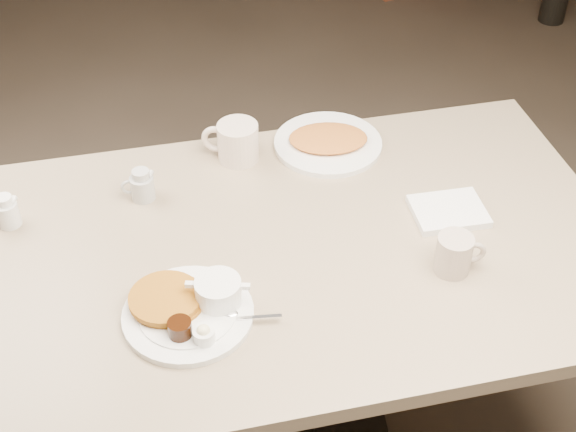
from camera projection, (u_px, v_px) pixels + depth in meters
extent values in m
cube|color=tan|center=(290.00, 252.00, 1.79)|extent=(1.50, 0.90, 0.04)
cylinder|color=black|center=(290.00, 353.00, 2.03)|extent=(0.14, 0.14, 0.69)
cylinder|color=white|center=(188.00, 314.00, 1.61)|extent=(0.33, 0.33, 0.01)
cylinder|color=white|center=(188.00, 311.00, 1.61)|extent=(0.25, 0.25, 0.00)
cylinder|color=#AE6B17|center=(168.00, 300.00, 1.63)|extent=(0.19, 0.19, 0.01)
cylinder|color=#AE6B17|center=(165.00, 298.00, 1.61)|extent=(0.18, 0.18, 0.01)
cylinder|color=white|center=(218.00, 291.00, 1.61)|extent=(0.12, 0.12, 0.05)
cube|color=white|center=(190.00, 284.00, 1.61)|extent=(0.02, 0.02, 0.01)
cube|color=white|center=(245.00, 286.00, 1.60)|extent=(0.02, 0.02, 0.01)
ellipsoid|color=white|center=(212.00, 285.00, 1.61)|extent=(0.05, 0.05, 0.03)
ellipsoid|color=white|center=(224.00, 289.00, 1.60)|extent=(0.05, 0.05, 0.02)
cylinder|color=black|center=(180.00, 329.00, 1.55)|extent=(0.06, 0.06, 0.04)
cylinder|color=white|center=(204.00, 335.00, 1.54)|extent=(0.05, 0.05, 0.03)
ellipsoid|color=#FFF2B9|center=(203.00, 330.00, 1.54)|extent=(0.03, 0.03, 0.02)
cube|color=white|center=(256.00, 317.00, 1.60)|extent=(0.11, 0.02, 0.00)
ellipsoid|color=white|center=(230.00, 313.00, 1.60)|extent=(0.04, 0.03, 0.01)
cylinder|color=beige|center=(454.00, 254.00, 1.69)|extent=(0.09, 0.09, 0.09)
cylinder|color=black|center=(456.00, 240.00, 1.67)|extent=(0.07, 0.07, 0.01)
torus|color=beige|center=(473.00, 253.00, 1.70)|extent=(0.06, 0.02, 0.06)
cube|color=white|center=(448.00, 211.00, 1.86)|extent=(0.17, 0.14, 0.02)
cylinder|color=#F3DECB|center=(238.00, 142.00, 2.00)|extent=(0.14, 0.14, 0.10)
torus|color=#F3DECB|center=(216.00, 139.00, 2.01)|extent=(0.08, 0.05, 0.08)
cylinder|color=white|center=(8.00, 214.00, 1.82)|extent=(0.07, 0.07, 0.06)
cylinder|color=white|center=(4.00, 200.00, 1.79)|extent=(0.05, 0.05, 0.02)
cone|color=white|center=(14.00, 201.00, 1.80)|extent=(0.02, 0.02, 0.02)
cylinder|color=#BBBBB7|center=(143.00, 188.00, 1.89)|extent=(0.08, 0.08, 0.06)
cylinder|color=#BBBBB7|center=(141.00, 174.00, 1.86)|extent=(0.05, 0.05, 0.02)
cone|color=#BBBBB7|center=(151.00, 175.00, 1.87)|extent=(0.02, 0.02, 0.02)
torus|color=#BBBBB7|center=(129.00, 187.00, 1.88)|extent=(0.04, 0.01, 0.04)
cylinder|color=white|center=(328.00, 144.00, 2.06)|extent=(0.32, 0.32, 0.01)
ellipsoid|color=orange|center=(328.00, 138.00, 2.05)|extent=(0.23, 0.18, 0.02)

